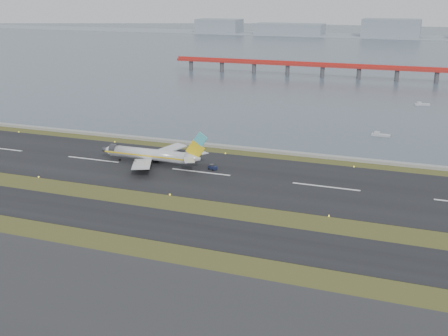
{
  "coord_description": "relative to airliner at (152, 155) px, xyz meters",
  "views": [
    {
      "loc": [
        66.46,
        -126.52,
        55.2
      ],
      "look_at": [
        10.89,
        22.0,
        5.03
      ],
      "focal_mm": 45.0,
      "sensor_mm": 36.0,
      "label": 1
    }
  ],
  "objects": [
    {
      "name": "seawall",
      "position": [
        18.13,
        28.14,
        -2.96
      ],
      "size": [
        1000.0,
        2.5,
        1.0
      ],
      "primitive_type": "cube",
      "color": "#969791",
      "rests_on": "ground"
    },
    {
      "name": "bay_water",
      "position": [
        18.13,
        428.14,
        -3.46
      ],
      "size": [
        1400.0,
        800.0,
        1.3
      ],
      "primitive_type": "cube",
      "color": "#435260",
      "rests_on": "ground"
    },
    {
      "name": "pushback_tug",
      "position": [
        20.63,
        1.88,
        -2.58
      ],
      "size": [
        3.24,
        2.61,
        1.82
      ],
      "rotation": [
        0.0,
        0.0,
        -0.42
      ],
      "color": "#141B38",
      "rests_on": "ground"
    },
    {
      "name": "ground",
      "position": [
        18.13,
        -31.86,
        -3.46
      ],
      "size": [
        1000.0,
        1000.0,
        0.0
      ],
      "primitive_type": "plane",
      "color": "#324217",
      "rests_on": "ground"
    },
    {
      "name": "taxiway_strip",
      "position": [
        18.13,
        -43.86,
        -3.41
      ],
      "size": [
        1000.0,
        18.0,
        0.1
      ],
      "primitive_type": "cube",
      "color": "black",
      "rests_on": "ground"
    },
    {
      "name": "airliner",
      "position": [
        0.0,
        0.0,
        0.0
      ],
      "size": [
        38.52,
        32.89,
        12.8
      ],
      "color": "silver",
      "rests_on": "ground"
    },
    {
      "name": "runway_strip",
      "position": [
        18.13,
        -1.86,
        -3.41
      ],
      "size": [
        1000.0,
        45.0,
        0.1
      ],
      "primitive_type": "cube",
      "color": "black",
      "rests_on": "ground"
    },
    {
      "name": "red_pier",
      "position": [
        38.13,
        218.14,
        3.82
      ],
      "size": [
        260.0,
        5.0,
        10.2
      ],
      "color": "red",
      "rests_on": "ground"
    },
    {
      "name": "apron_strip",
      "position": [
        18.13,
        -86.86,
        -3.41
      ],
      "size": [
        1000.0,
        50.0,
        0.1
      ],
      "primitive_type": "cube",
      "color": "#2D2D2F",
      "rests_on": "ground"
    },
    {
      "name": "workboat_far",
      "position": [
        80.21,
        138.5,
        -2.9
      ],
      "size": [
        7.6,
        3.95,
        1.76
      ],
      "rotation": [
        0.0,
        0.0,
        0.24
      ],
      "color": "#B7B7BC",
      "rests_on": "ground"
    },
    {
      "name": "workboat_near",
      "position": [
        66.97,
        66.23,
        -2.91
      ],
      "size": [
        7.37,
        2.94,
        1.74
      ],
      "rotation": [
        0.0,
        0.0,
        -0.1
      ],
      "color": "#B7B7BC",
      "rests_on": "ground"
    },
    {
      "name": "far_shoreline",
      "position": [
        31.75,
        588.14,
        2.61
      ],
      "size": [
        1400.0,
        80.0,
        60.5
      ],
      "color": "#86929E",
      "rests_on": "ground"
    }
  ]
}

